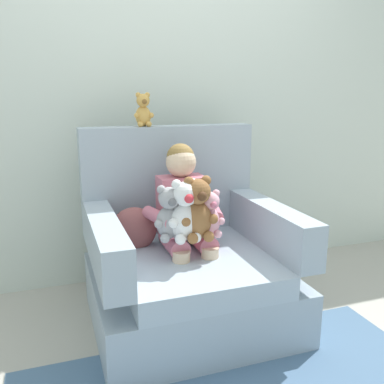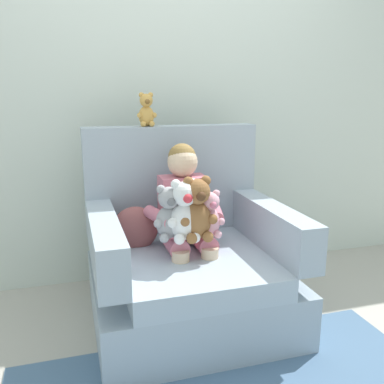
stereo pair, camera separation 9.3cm
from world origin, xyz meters
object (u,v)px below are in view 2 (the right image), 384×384
(armchair, at_px, (187,264))
(throw_pillow, at_px, (135,229))
(plush_honey_on_backrest, at_px, (146,111))
(plush_pink, at_px, (210,215))
(plush_brown, at_px, (197,211))
(plush_grey, at_px, (169,214))
(plush_white, at_px, (185,212))
(seated_child, at_px, (185,211))

(armchair, xyz_separation_m, throw_pillow, (-0.27, 0.13, 0.20))
(armchair, relative_size, plush_honey_on_backrest, 5.44)
(armchair, distance_m, plush_pink, 0.36)
(plush_brown, distance_m, throw_pillow, 0.44)
(armchair, height_order, plush_grey, armchair)
(armchair, bearing_deg, plush_brown, -88.14)
(plush_pink, relative_size, plush_brown, 0.75)
(plush_grey, xyz_separation_m, plush_pink, (0.21, -0.02, -0.02))
(plush_white, height_order, throw_pillow, plush_white)
(plush_grey, relative_size, plush_brown, 0.87)
(plush_honey_on_backrest, bearing_deg, throw_pillow, -103.28)
(plush_white, distance_m, plush_brown, 0.07)
(plush_pink, bearing_deg, armchair, 117.10)
(plush_brown, xyz_separation_m, plush_honey_on_backrest, (-0.15, 0.52, 0.48))
(plush_honey_on_backrest, bearing_deg, plush_white, -64.84)
(plush_white, relative_size, plush_brown, 0.96)
(plush_grey, distance_m, plush_honey_on_backrest, 0.69)
(seated_child, distance_m, plush_pink, 0.19)
(seated_child, relative_size, plush_honey_on_backrest, 4.13)
(plush_honey_on_backrest, bearing_deg, armchair, -51.87)
(seated_child, height_order, plush_white, seated_child)
(plush_pink, distance_m, plush_brown, 0.09)
(seated_child, relative_size, plush_pink, 3.26)
(plush_grey, bearing_deg, throw_pillow, 123.51)
(seated_child, distance_m, plush_white, 0.20)
(plush_white, bearing_deg, plush_pink, -6.56)
(seated_child, xyz_separation_m, plush_brown, (0.01, -0.19, 0.05))
(plush_grey, bearing_deg, seated_child, 52.37)
(plush_honey_on_backrest, bearing_deg, plush_pink, -49.61)
(armchair, height_order, throw_pillow, armchair)
(seated_child, bearing_deg, plush_white, -99.41)
(plush_pink, relative_size, throw_pillow, 0.97)
(armchair, height_order, plush_white, armchair)
(armchair, bearing_deg, seated_child, 98.50)
(armchair, relative_size, throw_pillow, 4.17)
(plush_pink, xyz_separation_m, throw_pillow, (-0.36, 0.27, -0.13))
(plush_brown, relative_size, plush_honey_on_backrest, 1.69)
(plush_grey, distance_m, plush_pink, 0.22)
(plush_pink, bearing_deg, plush_brown, -165.46)
(plush_brown, bearing_deg, plush_pink, 27.86)
(seated_child, relative_size, plush_brown, 2.44)
(armchair, relative_size, seated_child, 1.32)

